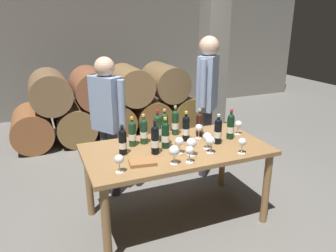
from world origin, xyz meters
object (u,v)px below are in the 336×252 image
(wine_bottle_1, at_px, (132,133))
(wine_bottle_9, at_px, (155,140))
(wine_bottle_8, at_px, (165,135))
(wine_glass_0, at_px, (191,143))
(wine_glass_2, at_px, (210,141))
(sommelier_presenting, at_px, (207,94))
(wine_bottle_0, at_px, (186,128))
(wine_bottle_3, at_px, (175,122))
(tasting_notebook, at_px, (143,162))
(wine_glass_10, at_px, (199,128))
(wine_bottle_11, at_px, (218,131))
(wine_glass_9, at_px, (119,160))
(wine_glass_8, at_px, (242,143))
(wine_bottle_2, at_px, (158,128))
(wine_glass_3, at_px, (174,151))
(wine_glass_5, at_px, (179,142))
(wine_bottle_4, at_px, (231,126))
(wine_glass_7, at_px, (207,137))
(wine_glass_4, at_px, (165,132))
(wine_bottle_10, at_px, (123,142))
(wine_bottle_6, at_px, (199,124))
(taster_seated_left, at_px, (107,116))
(wine_bottle_7, at_px, (144,131))
(wine_glass_6, at_px, (238,125))
(dining_table, at_px, (176,156))

(wine_bottle_1, bearing_deg, wine_bottle_9, -63.13)
(wine_bottle_8, relative_size, wine_glass_0, 1.80)
(wine_glass_2, bearing_deg, sommelier_presenting, 62.48)
(wine_bottle_0, relative_size, wine_bottle_3, 0.98)
(wine_bottle_1, distance_m, tasting_notebook, 0.43)
(wine_glass_10, bearing_deg, wine_bottle_3, 130.82)
(wine_glass_2, height_order, sommelier_presenting, sommelier_presenting)
(wine_bottle_11, distance_m, wine_glass_9, 1.05)
(wine_glass_0, bearing_deg, wine_glass_8, -17.10)
(wine_bottle_2, bearing_deg, wine_glass_3, -96.36)
(wine_glass_3, relative_size, wine_glass_5, 1.06)
(wine_bottle_4, distance_m, sommelier_presenting, 0.77)
(wine_glass_7, xyz_separation_m, tasting_notebook, (-0.65, -0.07, -0.10))
(wine_glass_2, bearing_deg, wine_bottle_9, 158.87)
(wine_bottle_4, bearing_deg, wine_glass_4, 168.91)
(wine_bottle_2, xyz_separation_m, wine_bottle_4, (0.70, -0.21, -0.01))
(wine_bottle_4, xyz_separation_m, wine_bottle_10, (-1.09, 0.03, -0.01))
(wine_bottle_6, relative_size, taster_seated_left, 0.18)
(wine_bottle_4, relative_size, wine_glass_9, 2.01)
(wine_glass_3, bearing_deg, wine_glass_5, 54.68)
(wine_glass_4, relative_size, wine_glass_7, 1.04)
(wine_bottle_9, height_order, wine_glass_7, wine_bottle_9)
(wine_bottle_9, relative_size, wine_glass_4, 1.90)
(wine_bottle_1, distance_m, taster_seated_left, 0.53)
(wine_bottle_7, distance_m, wine_glass_4, 0.21)
(wine_bottle_9, bearing_deg, tasting_notebook, -138.27)
(wine_bottle_0, xyz_separation_m, wine_bottle_6, (0.19, 0.09, -0.01))
(wine_bottle_4, distance_m, wine_glass_4, 0.66)
(wine_glass_5, distance_m, sommelier_presenting, 1.18)
(wine_glass_4, relative_size, wine_glass_6, 1.11)
(taster_seated_left, bearing_deg, wine_bottle_8, -60.63)
(dining_table, distance_m, wine_bottle_3, 0.42)
(wine_glass_5, height_order, wine_glass_6, wine_glass_5)
(wine_bottle_10, relative_size, wine_glass_2, 1.72)
(wine_glass_0, height_order, tasting_notebook, wine_glass_0)
(wine_bottle_4, height_order, wine_glass_4, wine_bottle_4)
(wine_glass_2, bearing_deg, wine_glass_4, 127.28)
(wine_bottle_0, xyz_separation_m, wine_bottle_2, (-0.26, 0.09, 0.01))
(wine_bottle_3, bearing_deg, wine_glass_6, -22.64)
(wine_glass_6, bearing_deg, wine_glass_5, -164.53)
(wine_bottle_3, relative_size, wine_glass_10, 2.05)
(wine_bottle_10, distance_m, wine_glass_8, 1.06)
(wine_glass_4, bearing_deg, dining_table, -68.99)
(wine_bottle_9, distance_m, wine_glass_0, 0.32)
(wine_glass_6, bearing_deg, wine_glass_10, 172.92)
(wine_bottle_0, bearing_deg, wine_glass_0, -108.21)
(wine_bottle_9, height_order, wine_glass_2, wine_bottle_9)
(dining_table, distance_m, wine_glass_6, 0.77)
(wine_bottle_9, relative_size, wine_bottle_11, 1.06)
(wine_glass_7, bearing_deg, sommelier_presenting, 61.11)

